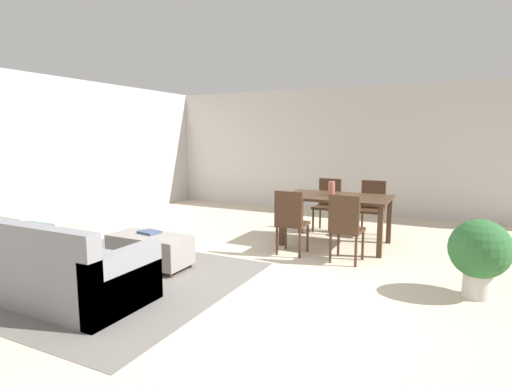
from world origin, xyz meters
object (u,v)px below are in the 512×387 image
dining_table (337,202)px  dining_chair_near_right (346,225)px  couch (48,270)px  book_on_ottoman (149,232)px  dining_chair_near_left (291,219)px  dining_chair_far_left (328,202)px  vase_centerpiece (332,189)px  dining_chair_far_right (372,205)px  potted_plant (480,252)px  ottoman_table (150,249)px

dining_table → dining_chair_near_right: 0.97m
couch → book_on_ottoman: size_ratio=8.21×
dining_chair_near_right → book_on_ottoman: 2.56m
dining_table → dining_chair_near_right: (0.36, -0.88, -0.15)m
dining_table → dining_chair_near_left: dining_chair_near_left is taller
dining_table → dining_chair_far_left: 0.92m
couch → book_on_ottoman: (0.23, 1.30, 0.15)m
dining_chair_far_left → dining_table: bearing=-65.8°
dining_table → vase_centerpiece: vase_centerpiece is taller
dining_chair_far_right → potted_plant: size_ratio=1.11×
dining_chair_near_right → vase_centerpiece: 1.04m
ottoman_table → book_on_ottoman: (-0.07, 0.07, 0.20)m
book_on_ottoman → dining_chair_near_left: bearing=39.7°
couch → ottoman_table: bearing=76.4°
dining_table → dining_chair_near_right: size_ratio=1.72×
dining_table → vase_centerpiece: bearing=-177.1°
dining_chair_far_left → potted_plant: (2.26, -2.24, -0.03)m
dining_chair_near_left → book_on_ottoman: 1.92m
dining_chair_far_right → ottoman_table: bearing=-126.5°
ottoman_table → dining_chair_near_right: bearing=30.0°
dining_table → dining_chair_near_left: 0.96m
dining_chair_far_left → book_on_ottoman: size_ratio=3.54×
couch → dining_chair_far_left: (1.75, 4.20, 0.23)m
couch → dining_chair_far_right: (2.51, 4.22, 0.23)m
dining_chair_near_left → book_on_ottoman: bearing=-140.3°
dining_chair_near_left → potted_plant: 2.37m
ottoman_table → book_on_ottoman: size_ratio=4.03×
book_on_ottoman → ottoman_table: bearing=-48.6°
dining_chair_far_left → vase_centerpiece: vase_centerpiece is taller
dining_chair_near_right → dining_chair_far_left: 1.87m
dining_table → dining_chair_far_left: dining_chair_far_left is taller
dining_chair_near_right → dining_chair_far_left: same height
dining_chair_far_left → dining_chair_far_right: 0.76m
dining_chair_far_right → vase_centerpiece: vase_centerpiece is taller
dining_chair_near_left → dining_chair_near_right: 0.78m
ottoman_table → dining_chair_near_left: size_ratio=1.14×
couch → dining_table: (2.13, 3.37, 0.38)m
vase_centerpiece → ottoman_table: bearing=-129.2°
couch → book_on_ottoman: 1.33m
dining_chair_far_right → dining_table: bearing=-114.2°
dining_chair_near_right → book_on_ottoman: bearing=-152.2°
dining_chair_far_right → vase_centerpiece: size_ratio=4.25×
dining_table → dining_chair_far_left: bearing=114.2°
dining_chair_near_left → potted_plant: bearing=-13.6°
couch → vase_centerpiece: vase_centerpiece is taller
dining_table → couch: bearing=-122.3°
potted_plant → vase_centerpiece: bearing=144.4°
dining_chair_near_left → vase_centerpiece: size_ratio=4.25×
dining_chair_near_left → dining_chair_near_right: bearing=-2.4°
ottoman_table → potted_plant: bearing=11.3°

